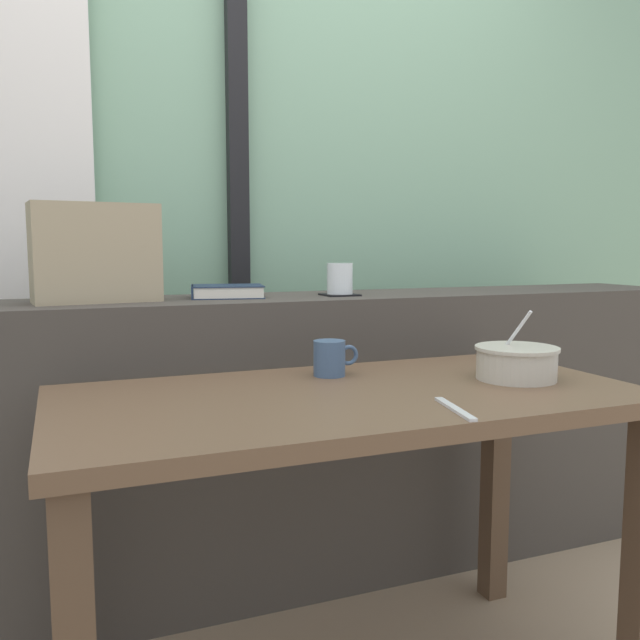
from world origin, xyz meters
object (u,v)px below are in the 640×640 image
(juice_glass, at_px, (340,280))
(throw_pillow, at_px, (96,253))
(closed_book, at_px, (227,291))
(soup_bowl, at_px, (516,363))
(fork_utensil, at_px, (455,409))
(ceramic_mug, at_px, (330,358))
(coaster_square, at_px, (340,295))
(breakfast_table, at_px, (352,442))

(juice_glass, relative_size, throw_pillow, 0.29)
(closed_book, height_order, soup_bowl, closed_book)
(fork_utensil, height_order, ceramic_mug, ceramic_mug)
(ceramic_mug, bearing_deg, soup_bowl, -27.33)
(coaster_square, bearing_deg, closed_book, 171.17)
(coaster_square, bearing_deg, breakfast_table, -110.83)
(soup_bowl, relative_size, ceramic_mug, 1.69)
(closed_book, xyz_separation_m, soup_bowl, (0.53, -0.63, -0.14))
(soup_bowl, height_order, fork_utensil, soup_bowl)
(closed_book, relative_size, fork_utensil, 1.35)
(closed_book, bearing_deg, coaster_square, -8.83)
(breakfast_table, xyz_separation_m, juice_glass, (0.21, 0.56, 0.32))
(coaster_square, distance_m, soup_bowl, 0.63)
(juice_glass, bearing_deg, closed_book, 171.17)
(closed_book, distance_m, ceramic_mug, 0.48)
(coaster_square, xyz_separation_m, fork_utensil, (-0.10, -0.78, -0.16))
(throw_pillow, xyz_separation_m, soup_bowl, (0.89, -0.61, -0.25))
(breakfast_table, distance_m, ceramic_mug, 0.23)
(throw_pillow, bearing_deg, juice_glass, -2.71)
(juice_glass, xyz_separation_m, throw_pillow, (-0.69, 0.03, 0.08))
(coaster_square, bearing_deg, throw_pillow, 177.29)
(throw_pillow, relative_size, fork_utensil, 1.88)
(breakfast_table, relative_size, fork_utensil, 7.32)
(coaster_square, height_order, fork_utensil, coaster_square)
(fork_utensil, bearing_deg, closed_book, 116.66)
(juice_glass, relative_size, fork_utensil, 0.55)
(coaster_square, height_order, throw_pillow, throw_pillow)
(ceramic_mug, bearing_deg, coaster_square, 63.64)
(coaster_square, xyz_separation_m, ceramic_mug, (-0.19, -0.38, -0.12))
(juice_glass, bearing_deg, soup_bowl, -71.34)
(breakfast_table, bearing_deg, throw_pillow, 129.10)
(coaster_square, height_order, ceramic_mug, coaster_square)
(soup_bowl, bearing_deg, breakfast_table, 176.51)
(soup_bowl, bearing_deg, throw_pillow, 145.30)
(breakfast_table, bearing_deg, soup_bowl, -3.49)
(breakfast_table, distance_m, coaster_square, 0.66)
(closed_book, bearing_deg, throw_pillow, -176.91)
(soup_bowl, bearing_deg, ceramic_mug, 152.67)
(coaster_square, xyz_separation_m, juice_glass, (0.00, 0.00, 0.04))
(coaster_square, xyz_separation_m, closed_book, (-0.33, 0.05, 0.02))
(throw_pillow, height_order, fork_utensil, throw_pillow)
(soup_bowl, bearing_deg, juice_glass, 108.66)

